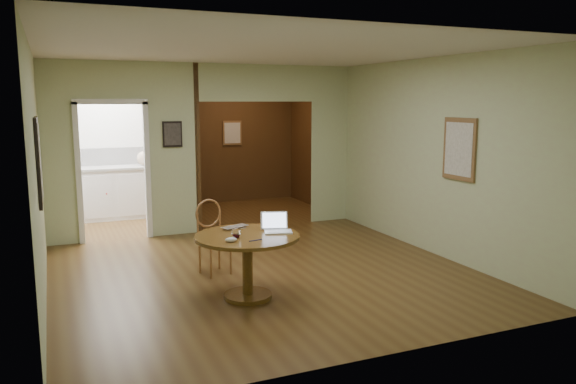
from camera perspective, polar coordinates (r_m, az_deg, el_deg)
name	(u,v)px	position (r m, az deg, el deg)	size (l,w,h in m)	color
floor	(266,274)	(7.01, -2.26, -8.29)	(5.00, 5.00, 0.00)	#4D3216
room_shell	(173,151)	(9.58, -11.58, 4.12)	(5.20, 7.50, 5.00)	silver
dining_table	(247,251)	(6.06, -4.15, -6.04)	(1.12, 1.12, 0.70)	brown
chair	(212,232)	(6.99, -7.70, -4.10)	(0.47, 0.47, 0.92)	#A25E39
open_laptop	(276,226)	(6.15, -1.20, -3.47)	(0.35, 0.34, 0.21)	white
closed_laptop	(238,228)	(6.30, -5.15, -3.64)	(0.32, 0.21, 0.03)	#AFAFB4
mouse	(231,240)	(5.72, -5.82, -4.84)	(0.12, 0.07, 0.05)	white
wine_glass	(236,233)	(5.89, -5.27, -4.13)	(0.10, 0.10, 0.11)	white
pen	(256,240)	(5.77, -3.32, -4.92)	(0.01, 0.01, 0.15)	#0C1655
kitchen_cabinet	(114,192)	(10.63, -17.29, -0.04)	(2.06, 0.60, 0.94)	white
grocery_bag	(144,158)	(10.63, -14.41, 3.33)	(0.26, 0.22, 0.26)	beige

